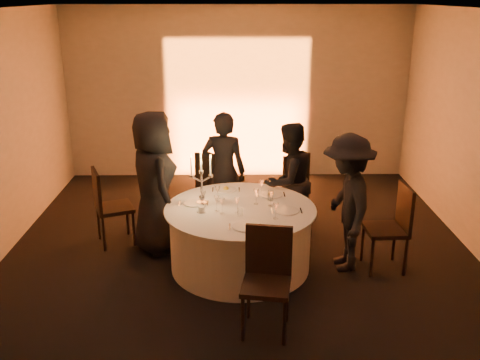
{
  "coord_description": "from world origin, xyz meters",
  "views": [
    {
      "loc": [
        -0.09,
        -5.85,
        3.17
      ],
      "look_at": [
        0.0,
        0.2,
        1.05
      ],
      "focal_mm": 40.0,
      "sensor_mm": 36.0,
      "label": 1
    }
  ],
  "objects_px": {
    "guest_left": "(154,183)",
    "chair_left": "(107,203)",
    "banquet_table": "(240,237)",
    "chair_back_left": "(214,182)",
    "chair_back_right": "(292,181)",
    "guest_back_right": "(288,181)",
    "guest_right": "(347,203)",
    "chair_right": "(393,222)",
    "candelabra": "(202,185)",
    "chair_front": "(267,273)",
    "coffee_cup": "(201,209)",
    "guest_back_left": "(224,171)"
  },
  "relations": [
    {
      "from": "guest_right",
      "to": "chair_right",
      "type": "bearing_deg",
      "value": 84.16
    },
    {
      "from": "chair_left",
      "to": "candelabra",
      "type": "height_order",
      "value": "candelabra"
    },
    {
      "from": "chair_left",
      "to": "guest_right",
      "type": "bearing_deg",
      "value": -125.43
    },
    {
      "from": "guest_back_left",
      "to": "candelabra",
      "type": "bearing_deg",
      "value": 86.64
    },
    {
      "from": "banquet_table",
      "to": "chair_right",
      "type": "bearing_deg",
      "value": -2.31
    },
    {
      "from": "chair_back_right",
      "to": "chair_front",
      "type": "xyz_separation_m",
      "value": [
        -0.54,
        -2.81,
        0.04
      ]
    },
    {
      "from": "chair_left",
      "to": "guest_left",
      "type": "relative_size",
      "value": 0.57
    },
    {
      "from": "guest_back_left",
      "to": "guest_left",
      "type": "bearing_deg",
      "value": 48.58
    },
    {
      "from": "guest_back_left",
      "to": "candelabra",
      "type": "relative_size",
      "value": 2.49
    },
    {
      "from": "chair_right",
      "to": "chair_front",
      "type": "bearing_deg",
      "value": -55.7
    },
    {
      "from": "chair_back_right",
      "to": "candelabra",
      "type": "xyz_separation_m",
      "value": [
        -1.24,
        -1.41,
        0.44
      ]
    },
    {
      "from": "chair_back_right",
      "to": "candelabra",
      "type": "height_order",
      "value": "candelabra"
    },
    {
      "from": "banquet_table",
      "to": "chair_back_left",
      "type": "distance_m",
      "value": 1.44
    },
    {
      "from": "chair_back_left",
      "to": "coffee_cup",
      "type": "bearing_deg",
      "value": 99.43
    },
    {
      "from": "guest_back_right",
      "to": "coffee_cup",
      "type": "height_order",
      "value": "guest_back_right"
    },
    {
      "from": "chair_back_left",
      "to": "guest_back_right",
      "type": "distance_m",
      "value": 1.15
    },
    {
      "from": "coffee_cup",
      "to": "chair_back_right",
      "type": "bearing_deg",
      "value": 53.44
    },
    {
      "from": "guest_back_right",
      "to": "coffee_cup",
      "type": "xyz_separation_m",
      "value": [
        -1.11,
        -0.97,
        0.0
      ]
    },
    {
      "from": "guest_left",
      "to": "chair_left",
      "type": "bearing_deg",
      "value": 51.79
    },
    {
      "from": "guest_right",
      "to": "banquet_table",
      "type": "bearing_deg",
      "value": -92.63
    },
    {
      "from": "coffee_cup",
      "to": "candelabra",
      "type": "xyz_separation_m",
      "value": [
        -0.01,
        0.26,
        0.21
      ]
    },
    {
      "from": "guest_left",
      "to": "coffee_cup",
      "type": "bearing_deg",
      "value": -158.61
    },
    {
      "from": "chair_back_left",
      "to": "chair_right",
      "type": "height_order",
      "value": "chair_back_left"
    },
    {
      "from": "chair_front",
      "to": "guest_right",
      "type": "relative_size",
      "value": 0.63
    },
    {
      "from": "guest_left",
      "to": "guest_right",
      "type": "bearing_deg",
      "value": -127.3
    },
    {
      "from": "chair_back_right",
      "to": "guest_left",
      "type": "xyz_separation_m",
      "value": [
        -1.86,
        -1.06,
        0.36
      ]
    },
    {
      "from": "chair_front",
      "to": "coffee_cup",
      "type": "xyz_separation_m",
      "value": [
        -0.7,
        1.14,
        0.2
      ]
    },
    {
      "from": "chair_left",
      "to": "coffee_cup",
      "type": "distance_m",
      "value": 1.5
    },
    {
      "from": "guest_left",
      "to": "guest_back_right",
      "type": "relative_size",
      "value": 1.15
    },
    {
      "from": "guest_back_right",
      "to": "guest_right",
      "type": "height_order",
      "value": "guest_right"
    },
    {
      "from": "chair_right",
      "to": "guest_left",
      "type": "relative_size",
      "value": 0.58
    },
    {
      "from": "guest_left",
      "to": "guest_back_right",
      "type": "bearing_deg",
      "value": -102.76
    },
    {
      "from": "guest_left",
      "to": "guest_right",
      "type": "height_order",
      "value": "guest_left"
    },
    {
      "from": "guest_right",
      "to": "coffee_cup",
      "type": "height_order",
      "value": "guest_right"
    },
    {
      "from": "chair_back_left",
      "to": "guest_left",
      "type": "distance_m",
      "value": 1.18
    },
    {
      "from": "guest_right",
      "to": "chair_left",
      "type": "bearing_deg",
      "value": -104.16
    },
    {
      "from": "guest_back_left",
      "to": "guest_right",
      "type": "xyz_separation_m",
      "value": [
        1.47,
        -1.21,
        -0.0
      ]
    },
    {
      "from": "chair_front",
      "to": "chair_left",
      "type": "bearing_deg",
      "value": 145.72
    },
    {
      "from": "guest_left",
      "to": "coffee_cup",
      "type": "distance_m",
      "value": 0.88
    },
    {
      "from": "guest_back_left",
      "to": "chair_back_right",
      "type": "bearing_deg",
      "value": -149.27
    },
    {
      "from": "chair_right",
      "to": "chair_back_right",
      "type": "bearing_deg",
      "value": -150.27
    },
    {
      "from": "chair_right",
      "to": "guest_left",
      "type": "height_order",
      "value": "guest_left"
    },
    {
      "from": "chair_back_left",
      "to": "guest_back_left",
      "type": "bearing_deg",
      "value": 141.13
    },
    {
      "from": "guest_right",
      "to": "guest_back_right",
      "type": "bearing_deg",
      "value": -147.42
    },
    {
      "from": "chair_right",
      "to": "guest_back_left",
      "type": "bearing_deg",
      "value": -124.36
    },
    {
      "from": "banquet_table",
      "to": "chair_back_right",
      "type": "relative_size",
      "value": 1.81
    },
    {
      "from": "chair_back_right",
      "to": "chair_left",
      "type": "bearing_deg",
      "value": -4.81
    },
    {
      "from": "chair_back_left",
      "to": "candelabra",
      "type": "distance_m",
      "value": 1.29
    },
    {
      "from": "chair_back_right",
      "to": "guest_back_left",
      "type": "bearing_deg",
      "value": -4.07
    },
    {
      "from": "chair_back_right",
      "to": "guest_back_right",
      "type": "bearing_deg",
      "value": 55.03
    }
  ]
}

